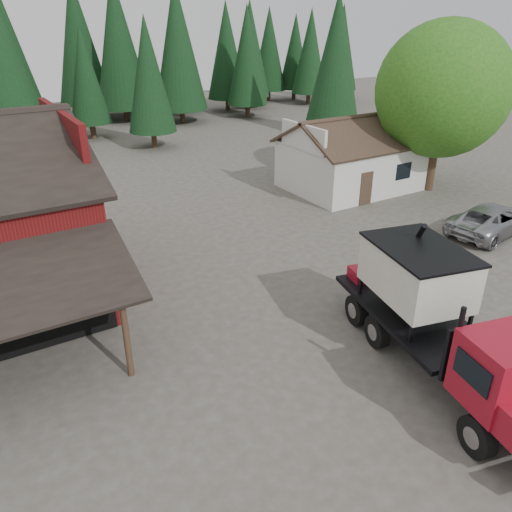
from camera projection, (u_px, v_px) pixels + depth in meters
ground at (313, 352)px, 16.80m from camera, size 120.00×120.00×0.00m
farmhouse at (352, 162)px, 32.16m from camera, size 8.60×6.42×4.65m
deciduous_tree at (443, 95)px, 29.87m from camera, size 8.00×8.00×10.20m
conifer_backdrop at (52, 130)px, 49.00m from camera, size 76.00×16.00×16.00m
near_pine_b at (148, 75)px, 40.05m from camera, size 3.96×3.96×10.40m
near_pine_c at (336, 57)px, 44.08m from camera, size 4.84×4.84×12.40m
near_pine_d at (2, 56)px, 37.76m from camera, size 5.28×5.28×13.40m
feed_truck at (445, 319)px, 15.07m from camera, size 4.60×9.70×4.23m
silver_car at (491, 220)px, 25.63m from camera, size 5.78×3.24×1.53m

